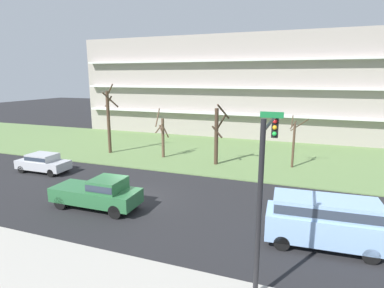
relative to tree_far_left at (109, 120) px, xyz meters
name	(u,v)px	position (x,y,z in m)	size (l,w,h in m)	color
ground	(135,199)	(8.76, -10.00, -3.54)	(160.00, 160.00, 0.00)	#232326
sidewalk_curb_near	(35,267)	(8.76, -18.00, -3.46)	(80.00, 4.00, 0.15)	#ADA89E
grass_lawn_strip	(203,151)	(8.76, 4.00, -3.50)	(80.00, 16.00, 0.08)	#66844C
apartment_building	(233,86)	(8.76, 17.38, 2.96)	(40.74, 11.71, 13.00)	#9E938C
tree_far_left	(109,120)	(0.00, 0.00, 0.00)	(1.64, 1.71, 7.11)	#4C3828
tree_left	(162,136)	(5.91, 0.20, -1.30)	(1.28, 1.29, 4.81)	brown
tree_center	(217,134)	(11.55, -0.42, -0.73)	(1.39, 1.96, 5.57)	#423023
tree_right	(294,142)	(18.00, 0.99, -1.27)	(1.51, 1.35, 4.60)	#4C3828
pickup_green_near_left	(99,192)	(7.52, -11.99, -2.52)	(5.43, 2.08, 1.95)	#2D6B3D
van_blue_center_left	(324,219)	(19.95, -12.00, -2.14)	(5.31, 2.30, 2.36)	#8CB2E0
sedan_silver_center_right	(43,162)	(-1.38, -7.50, -2.67)	(4.42, 1.84, 1.57)	#B7BABF
traffic_signal_mast	(266,170)	(17.56, -15.15, 0.84)	(0.90, 4.50, 6.48)	black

